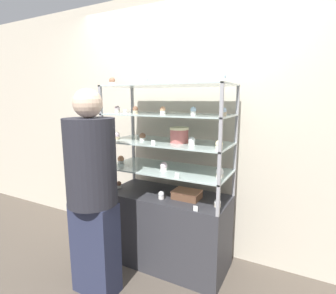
# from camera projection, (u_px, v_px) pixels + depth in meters

# --- Properties ---
(ground_plane) EXTENTS (20.00, 20.00, 0.00)m
(ground_plane) POSITION_uv_depth(u_px,v_px,m) (168.00, 262.00, 2.55)
(ground_plane) COLOR brown
(back_wall) EXTENTS (8.00, 0.05, 2.60)m
(back_wall) POSITION_uv_depth(u_px,v_px,m) (186.00, 125.00, 2.66)
(back_wall) COLOR beige
(back_wall) RESTS_ON ground_plane
(display_base) EXTENTS (1.12, 0.51, 0.69)m
(display_base) POSITION_uv_depth(u_px,v_px,m) (168.00, 229.00, 2.49)
(display_base) COLOR #333338
(display_base) RESTS_ON ground_plane
(display_riser_lower) EXTENTS (1.12, 0.51, 0.25)m
(display_riser_lower) POSITION_uv_depth(u_px,v_px,m) (168.00, 170.00, 2.38)
(display_riser_lower) COLOR #99999E
(display_riser_lower) RESTS_ON display_base
(display_riser_middle) EXTENTS (1.12, 0.51, 0.25)m
(display_riser_middle) POSITION_uv_depth(u_px,v_px,m) (168.00, 143.00, 2.34)
(display_riser_middle) COLOR #99999E
(display_riser_middle) RESTS_ON display_riser_lower
(display_riser_upper) EXTENTS (1.12, 0.51, 0.25)m
(display_riser_upper) POSITION_uv_depth(u_px,v_px,m) (168.00, 116.00, 2.29)
(display_riser_upper) COLOR #99999E
(display_riser_upper) RESTS_ON display_riser_middle
(display_riser_top) EXTENTS (1.12, 0.51, 0.25)m
(display_riser_top) POSITION_uv_depth(u_px,v_px,m) (168.00, 87.00, 2.25)
(display_riser_top) COLOR #99999E
(display_riser_top) RESTS_ON display_riser_upper
(layer_cake_centerpiece) EXTENTS (0.16, 0.16, 0.13)m
(layer_cake_centerpiece) POSITION_uv_depth(u_px,v_px,m) (179.00, 135.00, 2.28)
(layer_cake_centerpiece) COLOR #C66660
(layer_cake_centerpiece) RESTS_ON display_riser_middle
(sheet_cake_frosted) EXTENTS (0.24, 0.17, 0.07)m
(sheet_cake_frosted) POSITION_uv_depth(u_px,v_px,m) (187.00, 195.00, 2.31)
(sheet_cake_frosted) COLOR brown
(sheet_cake_frosted) RESTS_ON display_base
(cupcake_0) EXTENTS (0.05, 0.05, 0.07)m
(cupcake_0) POSITION_uv_depth(u_px,v_px,m) (119.00, 185.00, 2.59)
(cupcake_0) COLOR white
(cupcake_0) RESTS_ON display_base
(cupcake_1) EXTENTS (0.05, 0.05, 0.07)m
(cupcake_1) POSITION_uv_depth(u_px,v_px,m) (161.00, 195.00, 2.31)
(cupcake_1) COLOR white
(cupcake_1) RESTS_ON display_base
(cupcake_2) EXTENTS (0.05, 0.05, 0.07)m
(cupcake_2) POSITION_uv_depth(u_px,v_px,m) (217.00, 203.00, 2.13)
(cupcake_2) COLOR beige
(cupcake_2) RESTS_ON display_base
(price_tag_0) EXTENTS (0.04, 0.00, 0.04)m
(price_tag_0) POSITION_uv_depth(u_px,v_px,m) (196.00, 209.00, 2.05)
(price_tag_0) COLOR white
(price_tag_0) RESTS_ON display_base
(cupcake_3) EXTENTS (0.06, 0.06, 0.08)m
(cupcake_3) POSITION_uv_depth(u_px,v_px,m) (121.00, 160.00, 2.56)
(cupcake_3) COLOR white
(cupcake_3) RESTS_ON display_riser_lower
(cupcake_4) EXTENTS (0.06, 0.06, 0.08)m
(cupcake_4) POSITION_uv_depth(u_px,v_px,m) (164.00, 166.00, 2.30)
(cupcake_4) COLOR white
(cupcake_4) RESTS_ON display_riser_lower
(cupcake_5) EXTENTS (0.06, 0.06, 0.08)m
(cupcake_5) POSITION_uv_depth(u_px,v_px,m) (220.00, 173.00, 2.11)
(cupcake_5) COLOR beige
(cupcake_5) RESTS_ON display_riser_lower
(price_tag_1) EXTENTS (0.04, 0.00, 0.04)m
(price_tag_1) POSITION_uv_depth(u_px,v_px,m) (177.00, 175.00, 2.08)
(price_tag_1) COLOR white
(price_tag_1) RESTS_ON display_riser_lower
(cupcake_6) EXTENTS (0.06, 0.06, 0.07)m
(cupcake_6) POSITION_uv_depth(u_px,v_px,m) (117.00, 136.00, 2.47)
(cupcake_6) COLOR #CCB28C
(cupcake_6) RESTS_ON display_riser_middle
(cupcake_7) EXTENTS (0.06, 0.06, 0.07)m
(cupcake_7) POSITION_uv_depth(u_px,v_px,m) (143.00, 137.00, 2.40)
(cupcake_7) COLOR white
(cupcake_7) RESTS_ON display_riser_middle
(cupcake_8) EXTENTS (0.06, 0.06, 0.07)m
(cupcake_8) POSITION_uv_depth(u_px,v_px,m) (192.00, 141.00, 2.15)
(cupcake_8) COLOR white
(cupcake_8) RESTS_ON display_riser_middle
(cupcake_9) EXTENTS (0.06, 0.06, 0.07)m
(cupcake_9) POSITION_uv_depth(u_px,v_px,m) (219.00, 145.00, 1.99)
(cupcake_9) COLOR beige
(cupcake_9) RESTS_ON display_riser_middle
(price_tag_2) EXTENTS (0.04, 0.00, 0.04)m
(price_tag_2) POSITION_uv_depth(u_px,v_px,m) (153.00, 143.00, 2.14)
(price_tag_2) COLOR white
(price_tag_2) RESTS_ON display_riser_middle
(cupcake_10) EXTENTS (0.05, 0.05, 0.07)m
(cupcake_10) POSITION_uv_depth(u_px,v_px,m) (117.00, 109.00, 2.46)
(cupcake_10) COLOR beige
(cupcake_10) RESTS_ON display_riser_upper
(cupcake_11) EXTENTS (0.05, 0.05, 0.07)m
(cupcake_11) POSITION_uv_depth(u_px,v_px,m) (135.00, 110.00, 2.30)
(cupcake_11) COLOR #CCB28C
(cupcake_11) RESTS_ON display_riser_upper
(cupcake_12) EXTENTS (0.05, 0.05, 0.07)m
(cupcake_12) POSITION_uv_depth(u_px,v_px,m) (163.00, 110.00, 2.23)
(cupcake_12) COLOR white
(cupcake_12) RESTS_ON display_riser_upper
(cupcake_13) EXTENTS (0.05, 0.05, 0.07)m
(cupcake_13) POSITION_uv_depth(u_px,v_px,m) (193.00, 111.00, 2.13)
(cupcake_13) COLOR white
(cupcake_13) RESTS_ON display_riser_upper
(cupcake_14) EXTENTS (0.05, 0.05, 0.07)m
(cupcake_14) POSITION_uv_depth(u_px,v_px,m) (223.00, 112.00, 1.98)
(cupcake_14) COLOR #CCB28C
(cupcake_14) RESTS_ON display_riser_upper
(price_tag_3) EXTENTS (0.04, 0.00, 0.04)m
(price_tag_3) POSITION_uv_depth(u_px,v_px,m) (125.00, 112.00, 2.22)
(price_tag_3) COLOR white
(price_tag_3) RESTS_ON display_riser_upper
(cupcake_15) EXTENTS (0.05, 0.05, 0.07)m
(cupcake_15) POSITION_uv_depth(u_px,v_px,m) (112.00, 82.00, 2.36)
(cupcake_15) COLOR white
(cupcake_15) RESTS_ON display_riser_top
(cupcake_16) EXTENTS (0.05, 0.05, 0.07)m
(cupcake_16) POSITION_uv_depth(u_px,v_px,m) (145.00, 81.00, 2.25)
(cupcake_16) COLOR beige
(cupcake_16) RESTS_ON display_riser_top
(cupcake_17) EXTENTS (0.05, 0.05, 0.07)m
(cupcake_17) POSITION_uv_depth(u_px,v_px,m) (180.00, 79.00, 2.08)
(cupcake_17) COLOR white
(cupcake_17) RESTS_ON display_riser_top
(cupcake_18) EXTENTS (0.05, 0.05, 0.07)m
(cupcake_18) POSITION_uv_depth(u_px,v_px,m) (222.00, 78.00, 1.92)
(cupcake_18) COLOR beige
(cupcake_18) RESTS_ON display_riser_top
(price_tag_4) EXTENTS (0.04, 0.00, 0.04)m
(price_tag_4) POSITION_uv_depth(u_px,v_px,m) (170.00, 80.00, 1.97)
(price_tag_4) COLOR white
(price_tag_4) RESTS_ON display_riser_top
(donut_glazed) EXTENTS (0.12, 0.12, 0.04)m
(donut_glazed) POSITION_uv_depth(u_px,v_px,m) (147.00, 84.00, 2.42)
(donut_glazed) COLOR #EFE5CC
(donut_glazed) RESTS_ON display_riser_top
(customer_figure) EXTENTS (0.38, 0.38, 1.64)m
(customer_figure) POSITION_uv_depth(u_px,v_px,m) (92.00, 189.00, 2.02)
(customer_figure) COLOR #282D47
(customer_figure) RESTS_ON ground_plane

